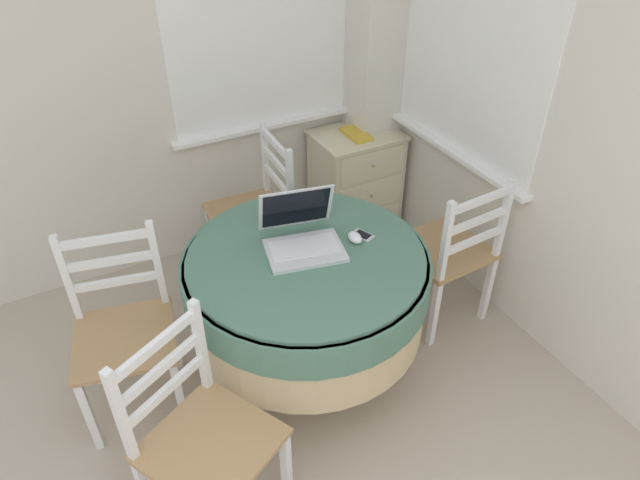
# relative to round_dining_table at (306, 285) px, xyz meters

# --- Properties ---
(corner_room_shell) EXTENTS (4.38, 4.87, 2.55)m
(corner_room_shell) POSITION_rel_round_dining_table_xyz_m (0.29, 0.16, 0.73)
(corner_room_shell) COLOR beige
(corner_room_shell) RESTS_ON ground_plane
(round_dining_table) EXTENTS (1.12, 1.12, 0.73)m
(round_dining_table) POSITION_rel_round_dining_table_xyz_m (0.00, 0.00, 0.00)
(round_dining_table) COLOR #4C3D2D
(round_dining_table) RESTS_ON ground_plane
(laptop) EXTENTS (0.40, 0.39, 0.25)m
(laptop) POSITION_rel_round_dining_table_xyz_m (0.02, 0.07, 0.23)
(laptop) COLOR silver
(laptop) RESTS_ON round_dining_table
(computer_mouse) EXTENTS (0.05, 0.09, 0.04)m
(computer_mouse) POSITION_rel_round_dining_table_xyz_m (0.24, -0.02, 0.20)
(computer_mouse) COLOR white
(computer_mouse) RESTS_ON round_dining_table
(cell_phone) EXTENTS (0.09, 0.12, 0.01)m
(cell_phone) POSITION_rel_round_dining_table_xyz_m (0.29, 0.00, 0.18)
(cell_phone) COLOR #B2B7BC
(cell_phone) RESTS_ON round_dining_table
(dining_chair_near_back_window) EXTENTS (0.45, 0.46, 0.90)m
(dining_chair_near_back_window) POSITION_rel_round_dining_table_xyz_m (0.09, 0.83, -0.11)
(dining_chair_near_back_window) COLOR #A87F51
(dining_chair_near_back_window) RESTS_ON ground_plane
(dining_chair_near_right_window) EXTENTS (0.46, 0.46, 0.90)m
(dining_chair_near_right_window) POSITION_rel_round_dining_table_xyz_m (0.83, -0.01, -0.11)
(dining_chair_near_right_window) COLOR #A87F51
(dining_chair_near_right_window) RESTS_ON ground_plane
(dining_chair_camera_near) EXTENTS (0.59, 0.59, 0.90)m
(dining_chair_camera_near) POSITION_rel_round_dining_table_xyz_m (-0.68, -0.47, -0.11)
(dining_chair_camera_near) COLOR #A87F51
(dining_chair_camera_near) RESTS_ON ground_plane
(dining_chair_left_flank) EXTENTS (0.51, 0.51, 0.90)m
(dining_chair_left_flank) POSITION_rel_round_dining_table_xyz_m (-0.81, 0.21, -0.11)
(dining_chair_left_flank) COLOR #A87F51
(dining_chair_left_flank) RESTS_ON ground_plane
(corner_cabinet) EXTENTS (0.55, 0.42, 0.68)m
(corner_cabinet) POSITION_rel_round_dining_table_xyz_m (0.88, 1.01, -0.21)
(corner_cabinet) COLOR beige
(corner_cabinet) RESTS_ON ground_plane
(book_on_cabinet) EXTENTS (0.12, 0.23, 0.02)m
(book_on_cabinet) POSITION_rel_round_dining_table_xyz_m (0.86, 1.00, 0.14)
(book_on_cabinet) COLOR gold
(book_on_cabinet) RESTS_ON corner_cabinet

